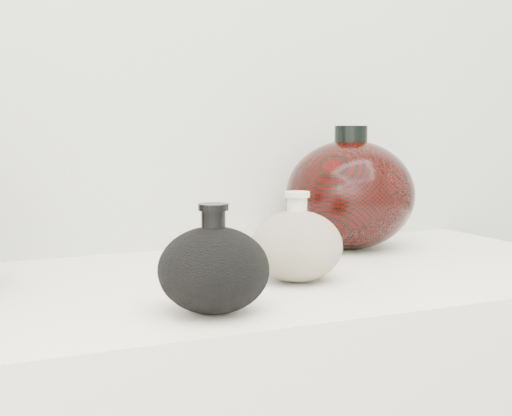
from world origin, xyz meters
name	(u,v)px	position (x,y,z in m)	size (l,w,h in m)	color
black_gourd_vase	(214,269)	(-0.06, 0.79, 0.95)	(0.13, 0.13, 0.12)	black
cream_gourd_vase	(297,245)	(0.10, 0.90, 0.95)	(0.15, 0.15, 0.12)	#C0AE98
right_round_pot	(350,194)	(0.30, 1.09, 0.99)	(0.24, 0.24, 0.21)	black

